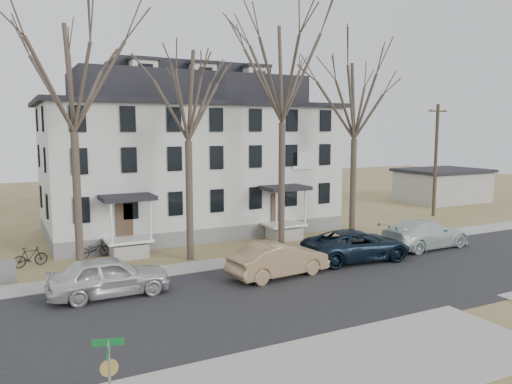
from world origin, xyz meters
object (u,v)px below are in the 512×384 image
car_tan (279,260)px  bicycle_left (94,250)px  utility_pole_far (436,159)px  bicycle_right (30,258)px  car_silver (109,277)px  tree_center (282,67)px  car_navy (357,246)px  boarding_house (190,157)px  car_white (425,234)px  tree_mid_right (355,95)px  tree_far_left (71,69)px  tree_mid_left (188,89)px  street_sign (109,374)px

car_tan → bicycle_left: car_tan is taller
car_tan → utility_pole_far: bearing=-71.9°
bicycle_right → car_silver: bearing=-169.8°
tree_center → car_tan: bearing=-121.2°
utility_pole_far → car_navy: bearing=-150.1°
boarding_house → tree_center: bearing=-69.8°
car_navy → bicycle_left: (-13.14, 7.44, -0.39)m
car_navy → car_white: 5.67m
car_silver → tree_mid_right: bearing=-74.7°
utility_pole_far → car_silver: bearing=-163.3°
tree_far_left → tree_mid_left: (6.00, 0.00, -0.74)m
boarding_house → car_navy: bearing=-67.3°
utility_pole_far → street_sign: size_ratio=3.70×
tree_mid_right → street_sign: bearing=-141.4°
car_navy → bicycle_right: size_ratio=3.43×
tree_far_left → tree_mid_right: size_ratio=1.08×
tree_mid_right → street_sign: 25.39m
tree_far_left → bicycle_left: tree_far_left is taller
tree_center → street_sign: bearing=-131.5°
car_navy → tree_center: bearing=32.7°
car_tan → bicycle_left: (-7.64, 8.16, -0.40)m
car_navy → car_white: car_white is taller
utility_pole_far → bicycle_left: utility_pole_far is taller
bicycle_right → boarding_house: bearing=-75.5°
car_silver → tree_mid_left: bearing=-49.9°
tree_mid_right → utility_pole_far: bearing=19.3°
tree_mid_right → car_tan: tree_mid_right is taller
car_tan → bicycle_right: (-11.06, 7.60, -0.32)m
tree_mid_left → car_navy: bearing=-28.6°
tree_far_left → car_navy: (14.32, -4.54, -9.48)m
utility_pole_far → tree_far_left: bearing=-171.9°
bicycle_right → tree_far_left: bearing=-148.9°
boarding_house → car_tan: size_ratio=3.95×
car_silver → street_sign: 10.85m
tree_center → car_white: size_ratio=2.41×
tree_far_left → car_silver: 10.45m
tree_mid_left → utility_pole_far: 24.33m
car_navy → tree_mid_right: bearing=-29.4°
utility_pole_far → car_silver: utility_pole_far is taller
tree_center → tree_mid_right: 5.70m
car_tan → car_navy: car_tan is taller
car_white → bicycle_right: bearing=71.0°
boarding_house → bicycle_right: boarding_house is taller
tree_mid_right → tree_mid_left: bearing=180.0°
car_tan → bicycle_right: bearing=49.0°
tree_mid_left → bicycle_right: tree_mid_left is taller
tree_center → bicycle_right: (-14.25, 2.33, -10.54)m
tree_far_left → tree_center: (12.00, 0.00, 0.74)m
utility_pole_far → car_navy: size_ratio=1.54×
utility_pole_far → car_navy: utility_pole_far is taller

